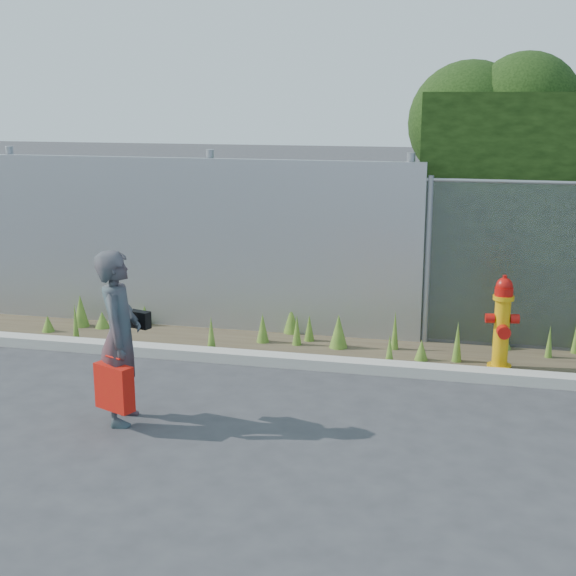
# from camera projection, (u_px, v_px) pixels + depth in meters

# --- Properties ---
(ground) EXTENTS (80.00, 80.00, 0.00)m
(ground) POSITION_uv_depth(u_px,v_px,m) (285.00, 433.00, 7.23)
(ground) COLOR #343436
(ground) RESTS_ON ground
(curb) EXTENTS (16.00, 0.22, 0.12)m
(curb) POSITION_uv_depth(u_px,v_px,m) (322.00, 363.00, 8.92)
(curb) COLOR #B0AB9F
(curb) RESTS_ON ground
(weed_strip) EXTENTS (16.00, 1.31, 0.55)m
(weed_strip) POSITION_uv_depth(u_px,v_px,m) (347.00, 341.00, 9.53)
(weed_strip) COLOR #473A29
(weed_strip) RESTS_ON ground
(corrugated_fence) EXTENTS (8.50, 0.21, 2.30)m
(corrugated_fence) POSITION_uv_depth(u_px,v_px,m) (97.00, 240.00, 10.53)
(corrugated_fence) COLOR #A6A8AD
(corrugated_fence) RESTS_ON ground
(fire_hydrant) EXTENTS (0.36, 0.32, 1.07)m
(fire_hydrant) POSITION_uv_depth(u_px,v_px,m) (502.00, 325.00, 8.77)
(fire_hydrant) COLOR #DA9D0B
(fire_hydrant) RESTS_ON ground
(woman) EXTENTS (0.51, 0.66, 1.62)m
(woman) POSITION_uv_depth(u_px,v_px,m) (120.00, 337.00, 7.32)
(woman) COLOR #0F5E63
(woman) RESTS_ON ground
(red_tote_bag) EXTENTS (0.38, 0.14, 0.50)m
(red_tote_bag) POSITION_uv_depth(u_px,v_px,m) (114.00, 387.00, 7.23)
(red_tote_bag) COLOR red
(black_shoulder_bag) EXTENTS (0.21, 0.09, 0.16)m
(black_shoulder_bag) POSITION_uv_depth(u_px,v_px,m) (139.00, 319.00, 7.46)
(black_shoulder_bag) COLOR black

